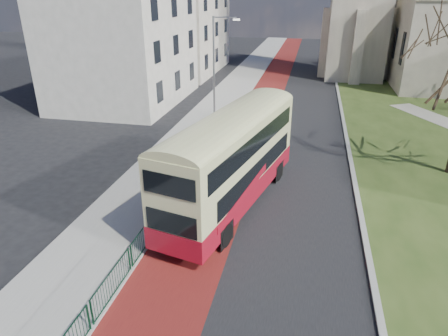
# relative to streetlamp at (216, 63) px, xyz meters

# --- Properties ---
(ground) EXTENTS (160.00, 160.00, 0.00)m
(ground) POSITION_rel_streetlamp_xyz_m (4.35, -18.00, -4.59)
(ground) COLOR black
(ground) RESTS_ON ground
(road_carriageway) EXTENTS (9.00, 120.00, 0.01)m
(road_carriageway) POSITION_rel_streetlamp_xyz_m (5.85, 2.00, -4.59)
(road_carriageway) COLOR black
(road_carriageway) RESTS_ON ground
(bus_lane) EXTENTS (3.40, 120.00, 0.01)m
(bus_lane) POSITION_rel_streetlamp_xyz_m (3.15, 2.00, -4.59)
(bus_lane) COLOR #591414
(bus_lane) RESTS_ON ground
(pavement_west) EXTENTS (4.00, 120.00, 0.12)m
(pavement_west) POSITION_rel_streetlamp_xyz_m (-0.65, 2.00, -4.53)
(pavement_west) COLOR gray
(pavement_west) RESTS_ON ground
(kerb_west) EXTENTS (0.25, 120.00, 0.13)m
(kerb_west) POSITION_rel_streetlamp_xyz_m (1.35, 2.00, -4.53)
(kerb_west) COLOR #999993
(kerb_west) RESTS_ON ground
(kerb_east) EXTENTS (0.25, 80.00, 0.13)m
(kerb_east) POSITION_rel_streetlamp_xyz_m (10.45, 4.00, -4.53)
(kerb_east) COLOR #999993
(kerb_east) RESTS_ON ground
(pedestrian_railing) EXTENTS (0.07, 24.00, 1.12)m
(pedestrian_railing) POSITION_rel_streetlamp_xyz_m (1.40, -14.00, -4.04)
(pedestrian_railing) COLOR #0B341F
(pedestrian_railing) RESTS_ON ground
(street_block_near) EXTENTS (10.30, 14.30, 13.00)m
(street_block_near) POSITION_rel_streetlamp_xyz_m (-9.65, 4.00, 1.92)
(street_block_near) COLOR beige
(street_block_near) RESTS_ON ground
(street_block_far) EXTENTS (10.30, 16.30, 11.50)m
(street_block_far) POSITION_rel_streetlamp_xyz_m (-9.65, 20.00, 1.17)
(street_block_far) COLOR #BDB2A0
(street_block_far) RESTS_ON ground
(streetlamp) EXTENTS (2.13, 0.18, 8.00)m
(streetlamp) POSITION_rel_streetlamp_xyz_m (0.00, 0.00, 0.00)
(streetlamp) COLOR gray
(streetlamp) RESTS_ON pavement_west
(bus) EXTENTS (4.97, 11.34, 4.62)m
(bus) POSITION_rel_streetlamp_xyz_m (4.17, -14.18, -1.96)
(bus) COLOR maroon
(bus) RESTS_ON ground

